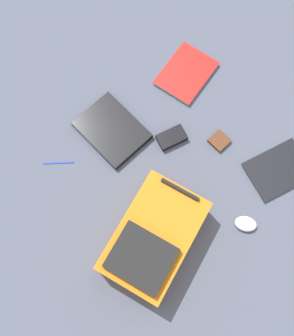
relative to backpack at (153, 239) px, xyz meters
name	(u,v)px	position (x,y,z in m)	size (l,w,h in m)	color
ground_plane	(159,170)	(-0.22, 0.23, -0.08)	(3.64, 3.64, 0.00)	#4C5160
backpack	(153,239)	(0.00, 0.00, 0.00)	(0.41, 0.52, 0.19)	orange
laptop	(112,130)	(-0.50, 0.20, -0.07)	(0.31, 0.24, 0.03)	black
book_manual	(278,170)	(0.14, 0.63, -0.08)	(0.26, 0.31, 0.02)	silver
book_blue	(186,73)	(-0.49, 0.66, -0.07)	(0.27, 0.31, 0.02)	silver
computer_mouse	(246,224)	(0.21, 0.34, -0.07)	(0.07, 0.09, 0.03)	silver
power_brick	(172,138)	(-0.29, 0.38, -0.07)	(0.08, 0.13, 0.03)	black
pen_black	(58,163)	(-0.54, -0.08, -0.08)	(0.01, 0.01, 0.14)	#1933B2
earbud_pouch	(219,141)	(-0.13, 0.53, -0.07)	(0.08, 0.08, 0.02)	#59331E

